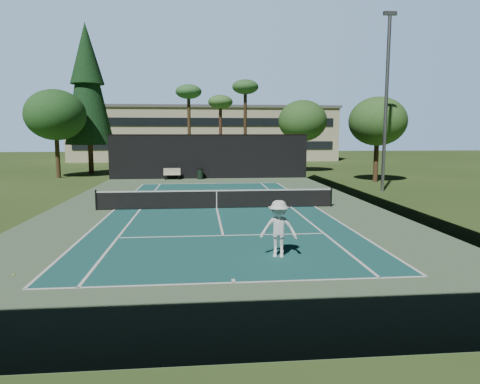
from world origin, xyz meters
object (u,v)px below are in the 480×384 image
Objects in this scene: tennis_ball_a at (14,275)px; tennis_ball_c at (229,197)px; tennis_net at (217,198)px; tennis_ball_d at (131,196)px; player at (279,229)px; trash_bin at (200,174)px; park_bench at (172,174)px; tennis_ball_b at (186,201)px.

tennis_ball_c is at bearing 63.83° from tennis_ball_a.
tennis_ball_d is (-5.38, 4.92, -0.52)m from tennis_net.
tennis_ball_a is at bearing -120.33° from tennis_net.
tennis_net is at bearing 59.67° from tennis_ball_a.
trash_bin is at bearing 109.47° from player.
tennis_net is 15.49m from trash_bin.
park_bench is at bearing 102.39° from tennis_net.
player is 24.86× the size of tennis_ball_d.
tennis_net is 3.27m from tennis_ball_b.
tennis_ball_c is at bearing 106.64° from player.
park_bench is 2.52m from trash_bin.
park_bench is 1.59× the size of trash_bin.
tennis_net is 13.65× the size of trash_bin.
tennis_ball_b is 12.79m from trash_bin.
tennis_ball_a is (-6.24, -10.66, -0.53)m from tennis_net.
tennis_ball_d reaches higher than tennis_ball_a.
tennis_ball_b reaches higher than tennis_ball_c.
tennis_ball_b is 3.00m from tennis_ball_c.
tennis_ball_c is at bearing 76.42° from tennis_net.
tennis_ball_c is 12.22m from park_bench.
park_bench reaches higher than trash_bin.
tennis_ball_c is 6.41m from tennis_ball_d.
tennis_ball_a is 1.00× the size of tennis_ball_b.
player reaches higher than tennis_ball_a.
player is 31.13× the size of tennis_ball_b.
tennis_net is at bearing -42.43° from tennis_ball_d.
tennis_net reaches higher than trash_bin.
tennis_ball_b is (4.49, 13.37, 0.00)m from tennis_ball_a.
park_bench is (-3.38, 15.40, -0.01)m from tennis_net.
tennis_ball_a is 0.04× the size of park_bench.
trash_bin is (5.37, 26.12, 0.45)m from tennis_ball_a.
tennis_net reaches higher than tennis_ball_d.
trash_bin is (2.52, 0.06, -0.07)m from park_bench.
tennis_ball_d is (-6.34, 0.92, 0.01)m from tennis_ball_c.
park_bench is at bearing 97.36° from tennis_ball_b.
tennis_ball_d is at bearing 137.57° from tennis_net.
tennis_ball_d is (-3.63, 2.20, 0.01)m from tennis_ball_b.
park_bench reaches higher than tennis_ball_d.
tennis_ball_a and tennis_ball_b have the same top height.
tennis_ball_d is at bearing 171.77° from tennis_ball_c.
tennis_net is at bearing -57.27° from tennis_ball_b.
tennis_ball_a is 26.22m from park_bench.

